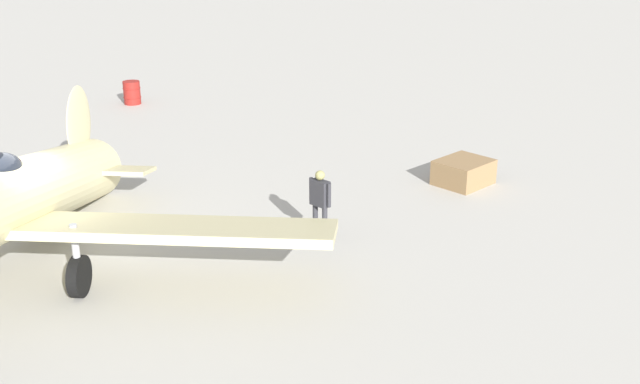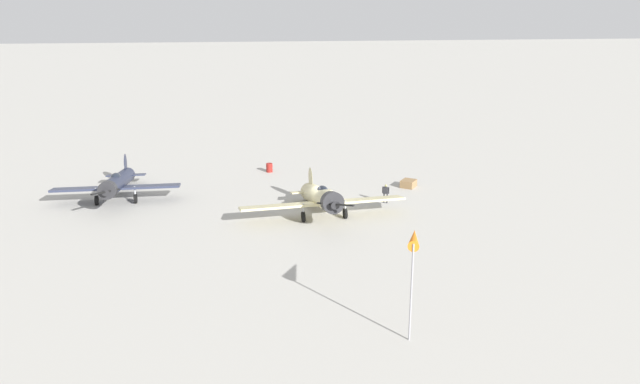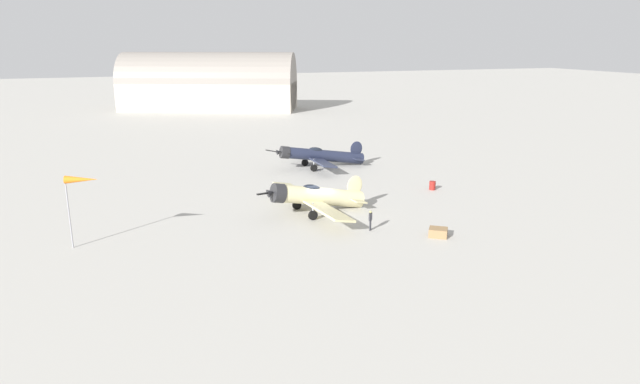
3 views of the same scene
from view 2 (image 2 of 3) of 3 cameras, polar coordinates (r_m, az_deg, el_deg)
name	(u,v)px [view 2 (image 2 of 3)]	position (r m, az deg, el deg)	size (l,w,h in m)	color
ground_plane	(320,214)	(49.45, 0.00, -1.99)	(400.00, 400.00, 0.00)	#A8A59E
airplane_foreground	(321,198)	(48.53, 0.14, -0.53)	(10.13, 12.85, 3.09)	beige
airplane_mid_apron	(117,183)	(55.19, -17.82, 0.80)	(11.68, 10.32, 2.90)	#1E2338
ground_crew_mechanic	(386,192)	(52.08, 5.95, 0.02)	(0.42, 0.53, 1.58)	#2D2D33
equipment_crate	(408,184)	(56.88, 7.99, 0.76)	(1.76, 1.72, 0.65)	olive
fuel_drum	(269,168)	(61.42, -4.59, 2.21)	(0.65, 0.65, 0.85)	maroon
windsock_mast	(414,242)	(31.29, 8.47, -4.47)	(2.31, 1.18, 5.25)	gray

